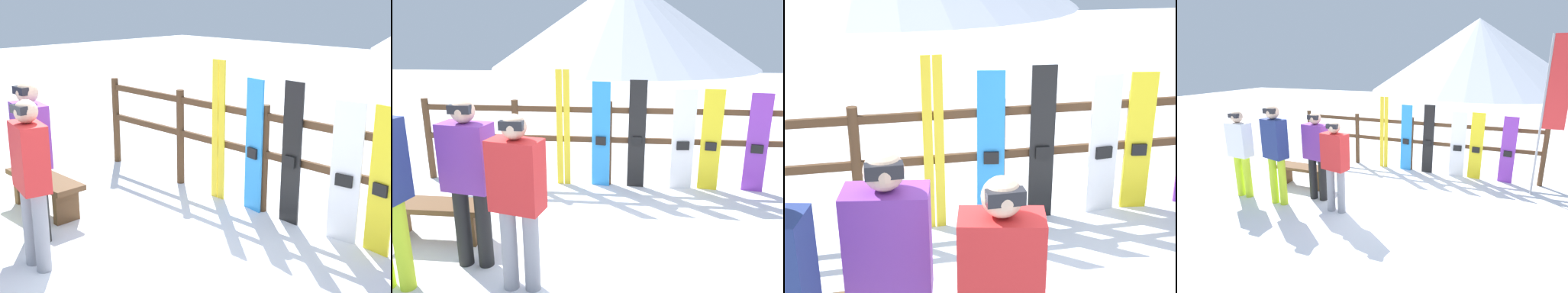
# 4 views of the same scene
# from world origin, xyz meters

# --- Properties ---
(ground_plane) EXTENTS (40.00, 40.00, 0.00)m
(ground_plane) POSITION_xyz_m (0.00, 0.00, 0.00)
(ground_plane) COLOR white
(fence) EXTENTS (5.57, 0.10, 1.25)m
(fence) POSITION_xyz_m (0.00, 2.05, 0.74)
(fence) COLOR #4C331E
(fence) RESTS_ON ground
(bench) EXTENTS (1.16, 0.36, 0.42)m
(bench) POSITION_xyz_m (-1.77, 0.29, 0.31)
(bench) COLOR brown
(bench) RESTS_ON ground
(person_red) EXTENTS (0.47, 0.33, 1.57)m
(person_red) POSITION_xyz_m (-0.63, -0.46, 0.90)
(person_red) COLOR gray
(person_red) RESTS_ON ground
(person_purple) EXTENTS (0.49, 0.32, 1.62)m
(person_purple) POSITION_xyz_m (-1.17, -0.15, 0.94)
(person_purple) COLOR black
(person_purple) RESTS_ON ground
(ski_pair_yellow) EXTENTS (0.20, 0.02, 1.69)m
(ski_pair_yellow) POSITION_xyz_m (-0.65, 2.00, 0.85)
(ski_pair_yellow) COLOR yellow
(ski_pair_yellow) RESTS_ON ground
(snowboard_blue) EXTENTS (0.26, 0.09, 1.53)m
(snowboard_blue) POSITION_xyz_m (-0.10, 2.00, 0.76)
(snowboard_blue) COLOR #288CE0
(snowboard_blue) RESTS_ON ground
(snowboard_black_stripe) EXTENTS (0.24, 0.07, 1.56)m
(snowboard_black_stripe) POSITION_xyz_m (0.41, 2.00, 0.78)
(snowboard_black_stripe) COLOR black
(snowboard_black_stripe) RESTS_ON ground
(snowboard_white) EXTENTS (0.32, 0.08, 1.44)m
(snowboard_white) POSITION_xyz_m (1.05, 2.00, 0.72)
(snowboard_white) COLOR white
(snowboard_white) RESTS_ON ground
(snowboard_yellow) EXTENTS (0.27, 0.08, 1.45)m
(snowboard_yellow) POSITION_xyz_m (1.44, 2.00, 0.72)
(snowboard_yellow) COLOR yellow
(snowboard_yellow) RESTS_ON ground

